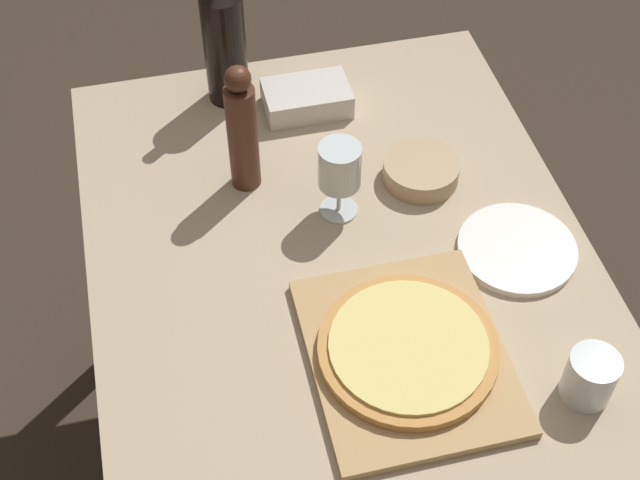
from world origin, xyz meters
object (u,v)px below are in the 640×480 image
at_px(wine_glass, 340,169).
at_px(small_bowl, 421,171).
at_px(wine_bottle, 224,39).
at_px(pizza, 408,348).
at_px(pepper_mill, 242,131).

xyz_separation_m(wine_glass, small_bowl, (0.17, 0.04, -0.09)).
distance_m(wine_bottle, wine_glass, 0.39).
bearing_deg(pizza, wine_bottle, 103.40).
bearing_deg(pepper_mill, wine_glass, -36.81).
relative_size(pizza, pepper_mill, 1.07).
bearing_deg(small_bowl, pepper_mill, 167.99).
height_order(pepper_mill, small_bowl, pepper_mill).
xyz_separation_m(wine_bottle, small_bowl, (0.31, -0.32, -0.12)).
relative_size(wine_bottle, pepper_mill, 1.27).
distance_m(pepper_mill, small_bowl, 0.35).
bearing_deg(pepper_mill, pizza, -68.42).
bearing_deg(wine_bottle, small_bowl, -46.00).
distance_m(wine_bottle, small_bowl, 0.46).
height_order(wine_bottle, pepper_mill, wine_bottle).
bearing_deg(pizza, wine_glass, 94.64).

